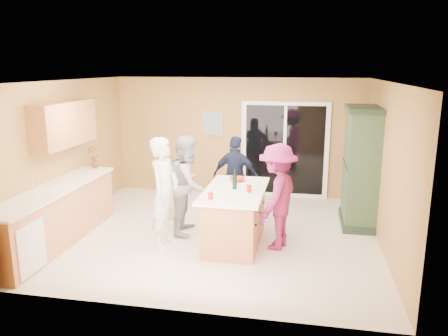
% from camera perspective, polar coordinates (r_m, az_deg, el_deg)
% --- Properties ---
extents(floor, '(5.50, 5.50, 0.00)m').
position_cam_1_polar(floor, '(7.69, -1.25, -8.49)').
color(floor, beige).
rests_on(floor, ground).
extents(ceiling, '(5.50, 5.00, 0.10)m').
position_cam_1_polar(ceiling, '(7.15, -1.36, 11.26)').
color(ceiling, silver).
rests_on(ceiling, wall_back).
extents(wall_back, '(5.50, 0.10, 2.60)m').
position_cam_1_polar(wall_back, '(9.73, 1.76, 4.07)').
color(wall_back, tan).
rests_on(wall_back, ground).
extents(wall_front, '(5.50, 0.10, 2.60)m').
position_cam_1_polar(wall_front, '(4.97, -7.31, -4.96)').
color(wall_front, tan).
rests_on(wall_front, ground).
extents(wall_left, '(0.10, 5.00, 2.60)m').
position_cam_1_polar(wall_left, '(8.32, -20.18, 1.70)').
color(wall_left, tan).
rests_on(wall_left, ground).
extents(wall_right, '(0.10, 5.00, 2.60)m').
position_cam_1_polar(wall_right, '(7.27, 20.43, 0.11)').
color(wall_right, tan).
rests_on(wall_right, ground).
extents(left_cabinet_run, '(0.65, 3.05, 1.24)m').
position_cam_1_polar(left_cabinet_run, '(7.51, -21.74, -6.25)').
color(left_cabinet_run, '#CC7F4F').
rests_on(left_cabinet_run, floor).
extents(upper_cabinets, '(0.35, 1.60, 0.75)m').
position_cam_1_polar(upper_cabinets, '(7.97, -20.15, 5.43)').
color(upper_cabinets, '#CC7F4F').
rests_on(upper_cabinets, wall_left).
extents(sliding_door, '(1.90, 0.07, 2.10)m').
position_cam_1_polar(sliding_door, '(9.63, 7.91, 2.35)').
color(sliding_door, white).
rests_on(sliding_door, floor).
extents(framed_picture, '(0.46, 0.04, 0.56)m').
position_cam_1_polar(framed_picture, '(9.76, -1.45, 5.88)').
color(framed_picture, tan).
rests_on(framed_picture, wall_back).
extents(kitchen_island, '(0.96, 1.75, 0.92)m').
position_cam_1_polar(kitchen_island, '(7.13, 1.42, -6.56)').
color(kitchen_island, '#CC7F4F').
rests_on(kitchen_island, floor).
extents(green_hutch, '(0.62, 1.17, 2.16)m').
position_cam_1_polar(green_hutch, '(8.19, 17.45, -0.05)').
color(green_hutch, '#1D3021').
rests_on(green_hutch, floor).
extents(woman_white, '(0.52, 0.70, 1.77)m').
position_cam_1_polar(woman_white, '(6.97, -7.77, -3.22)').
color(woman_white, white).
rests_on(woman_white, floor).
extents(woman_grey, '(0.70, 0.87, 1.70)m').
position_cam_1_polar(woman_grey, '(7.54, -4.69, -2.16)').
color(woman_grey, '#A5A5A8').
rests_on(woman_grey, floor).
extents(woman_navy, '(0.98, 0.55, 1.57)m').
position_cam_1_polar(woman_navy, '(8.29, 1.57, -1.17)').
color(woman_navy, '#1A1D3A').
rests_on(woman_navy, floor).
extents(woman_magenta, '(0.91, 1.22, 1.68)m').
position_cam_1_polar(woman_magenta, '(6.90, 6.97, -3.75)').
color(woman_magenta, '#8A1E48').
rests_on(woman_magenta, floor).
extents(serving_bowl, '(0.33, 0.33, 0.06)m').
position_cam_1_polar(serving_bowl, '(7.47, 1.77, -1.47)').
color(serving_bowl, red).
rests_on(serving_bowl, kitchen_island).
extents(tulip_vase, '(0.24, 0.16, 0.44)m').
position_cam_1_polar(tulip_vase, '(8.65, -16.64, 1.42)').
color(tulip_vase, red).
rests_on(tulip_vase, left_cabinet_run).
extents(tumbler_near, '(0.09, 0.09, 0.11)m').
position_cam_1_polar(tumbler_near, '(6.82, 3.25, -2.70)').
color(tumbler_near, red).
rests_on(tumbler_near, kitchen_island).
extents(tumbler_far, '(0.09, 0.09, 0.10)m').
position_cam_1_polar(tumbler_far, '(6.45, -1.76, -3.67)').
color(tumbler_far, red).
rests_on(tumbler_far, kitchen_island).
extents(wine_bottle, '(0.07, 0.07, 0.32)m').
position_cam_1_polar(wine_bottle, '(6.98, 1.41, -1.74)').
color(wine_bottle, black).
rests_on(wine_bottle, kitchen_island).
extents(white_plate, '(0.25, 0.25, 0.02)m').
position_cam_1_polar(white_plate, '(6.43, -0.16, -4.12)').
color(white_plate, silver).
rests_on(white_plate, kitchen_island).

